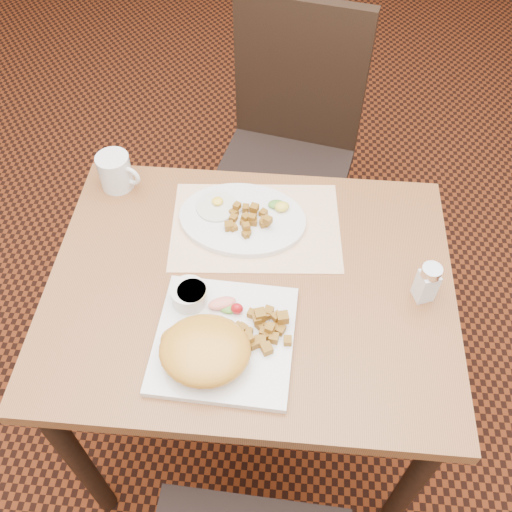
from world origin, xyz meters
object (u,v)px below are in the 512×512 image
at_px(plate_square, 224,339).
at_px(plate_oval, 242,219).
at_px(coffee_mug, 116,172).
at_px(table, 251,310).
at_px(salt_shaker, 427,282).
at_px(chair_far, 288,142).

distance_m(plate_square, plate_oval, 0.33).
bearing_deg(coffee_mug, table, -37.41).
xyz_separation_m(table, coffee_mug, (-0.36, 0.28, 0.16)).
bearing_deg(plate_square, plate_oval, 89.29).
height_order(table, plate_square, plate_square).
relative_size(plate_square, salt_shaker, 2.80).
relative_size(table, chair_far, 0.93).
bearing_deg(salt_shaker, table, 179.50).
height_order(table, coffee_mug, coffee_mug).
bearing_deg(coffee_mug, plate_square, -53.06).
relative_size(chair_far, salt_shaker, 9.70).
xyz_separation_m(salt_shaker, coffee_mug, (-0.74, 0.28, -0.01)).
relative_size(table, salt_shaker, 9.00).
bearing_deg(chair_far, plate_square, 95.42).
relative_size(table, plate_square, 3.21).
xyz_separation_m(chair_far, plate_square, (-0.10, -0.87, 0.22)).
bearing_deg(chair_far, salt_shaker, 125.38).
distance_m(plate_square, coffee_mug, 0.54).
bearing_deg(chair_far, coffee_mug, 58.62).
xyz_separation_m(table, salt_shaker, (0.38, -0.00, 0.16)).
bearing_deg(chair_far, plate_oval, 92.10).
bearing_deg(chair_far, table, 97.17).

